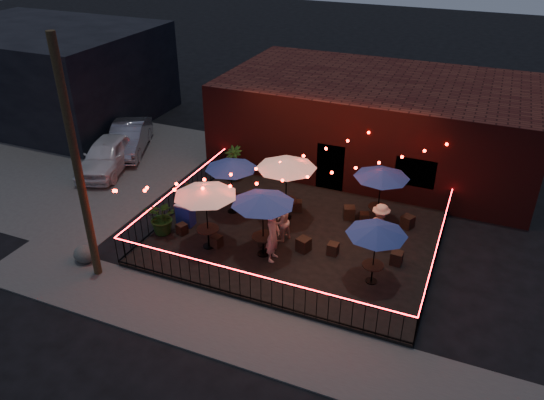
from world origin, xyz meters
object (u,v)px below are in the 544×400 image
Objects in this scene: cafe_table_2 at (263,200)px; cooler at (186,214)px; cafe_table_0 at (205,192)px; cafe_table_3 at (286,164)px; boulder at (84,254)px; cafe_table_5 at (382,174)px; cafe_table_1 at (231,165)px; cafe_table_4 at (377,231)px; utility_pole at (77,167)px.

cafe_table_2 reaches higher than cooler.
cafe_table_0 reaches higher than cooler.
cafe_table_3 reaches higher than boulder.
cooler is at bearing -156.00° from cafe_table_5.
cafe_table_1 is 3.23m from cafe_table_2.
cafe_table_3 is 4.86m from cafe_table_4.
cafe_table_3 reaches higher than cafe_table_4.
boulder is at bearing -164.47° from cafe_table_4.
cafe_table_2 reaches higher than cafe_table_1.
cooler is at bearing -127.30° from cafe_table_1.
cafe_table_1 is at bearing 159.88° from cafe_table_4.
cafe_table_2 is 0.80× the size of cafe_table_3.
cooler is at bearing 147.34° from cafe_table_0.
cafe_table_1 is 2.57× the size of cooler.
cafe_table_2 is at bearing 179.44° from cafe_table_4.
cafe_table_2 reaches higher than boulder.
cafe_table_1 is 2.19m from cafe_table_3.
cooler is 1.05× the size of boulder.
utility_pole is 3.27× the size of cafe_table_0.
cafe_table_0 is 1.05× the size of cafe_table_4.
cafe_table_1 is 0.91× the size of cafe_table_5.
cooler is (-1.20, -1.58, -1.59)m from cafe_table_1.
cafe_table_1 reaches higher than cafe_table_4.
cafe_table_5 is (3.37, 1.03, -0.23)m from cafe_table_3.
cafe_table_4 is at bearing 15.53° from boulder.
cafe_table_0 is at bearing -170.82° from cafe_table_2.
cooler is (-3.53, 0.66, -1.74)m from cafe_table_2.
cafe_table_3 is at bearing 10.07° from cafe_table_1.
cafe_table_4 is at bearing 19.16° from utility_pole.
cafe_table_3 reaches higher than cafe_table_0.
cooler is (-1.53, 0.98, -1.78)m from cafe_table_0.
cafe_table_1 is at bearing 65.20° from utility_pole.
utility_pole is at bearing -139.94° from cafe_table_5.
cooler is at bearing 71.52° from utility_pole.
cafe_table_2 is (2.33, -2.23, 0.15)m from cafe_table_1.
cafe_table_2 is at bearing -131.13° from cafe_table_5.
utility_pole is at bearing -128.98° from cafe_table_3.
utility_pole is at bearing -106.66° from cooler.
cafe_table_4 is (4.06, -2.65, -0.37)m from cafe_table_3.
cafe_table_3 is at bearing -163.00° from cafe_table_5.
utility_pole reaches higher than cafe_table_2.
cafe_table_0 reaches higher than cafe_table_1.
cafe_table_2 is at bearing -43.82° from cafe_table_1.
utility_pole reaches higher than cafe_table_4.
cooler is (-3.33, -1.96, -1.87)m from cafe_table_3.
cafe_table_2 is 1.04× the size of cafe_table_4.
cafe_table_1 reaches higher than boulder.
cafe_table_3 is at bearing 94.21° from cafe_table_2.
cafe_table_5 reaches higher than cooler.
cafe_table_2 is 3.99m from cooler.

